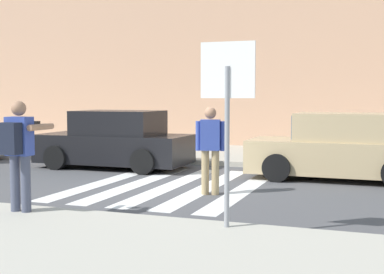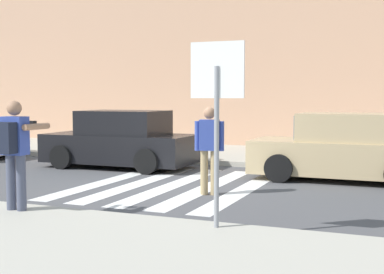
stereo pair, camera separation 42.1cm
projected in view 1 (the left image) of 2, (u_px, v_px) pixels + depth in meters
name	position (u px, v px, depth m)	size (l,w,h in m)	color
ground_plane	(169.00, 187.00, 11.44)	(120.00, 120.00, 0.00)	#4C4C4F
sidewalk_far	(241.00, 155.00, 17.05)	(60.00, 4.80, 0.14)	#B2AD9E
building_facade_far	(271.00, 57.00, 20.91)	(56.00, 4.00, 6.92)	tan
crosswalk_stripe_0	(108.00, 181.00, 12.18)	(0.44, 5.20, 0.01)	silver
crosswalk_stripe_1	(139.00, 183.00, 11.90)	(0.44, 5.20, 0.01)	silver
crosswalk_stripe_2	(172.00, 185.00, 11.63)	(0.44, 5.20, 0.01)	silver
crosswalk_stripe_3	(207.00, 187.00, 11.35)	(0.44, 5.20, 0.01)	silver
crosswalk_stripe_4	(244.00, 189.00, 11.08)	(0.44, 5.20, 0.01)	silver
stop_sign	(228.00, 93.00, 7.22)	(0.76, 0.08, 2.53)	gray
photographer_with_backpack	(18.00, 146.00, 8.23)	(0.59, 0.84, 1.72)	#474C60
pedestrian_crossing	(210.00, 145.00, 10.46)	(0.57, 0.32, 1.72)	tan
parked_car_black	(115.00, 141.00, 14.40)	(4.10, 1.92, 1.55)	black
parked_car_tan	(340.00, 148.00, 12.39)	(4.10, 1.92, 1.55)	tan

